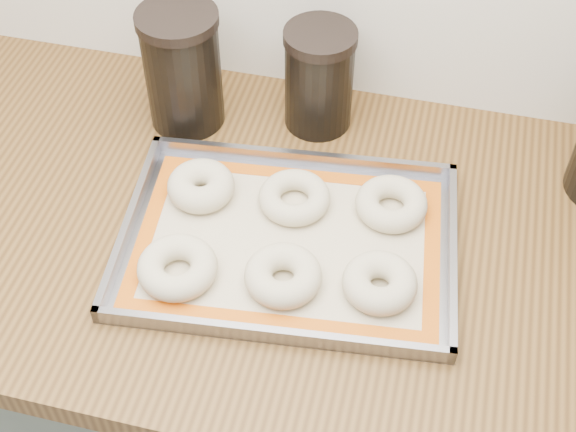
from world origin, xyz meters
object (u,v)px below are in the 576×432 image
(bagel_front_left, at_px, (177,267))
(bagel_back_mid, at_px, (294,197))
(canister_mid, at_px, (319,78))
(bagel_front_mid, at_px, (283,276))
(bagel_back_right, at_px, (391,204))
(canister_left, at_px, (183,69))
(baking_tray, at_px, (288,241))
(bagel_back_left, at_px, (201,186))
(bagel_front_right, at_px, (380,283))

(bagel_front_left, xyz_separation_m, bagel_back_mid, (0.12, 0.16, -0.00))
(bagel_back_mid, distance_m, canister_mid, 0.20)
(bagel_front_mid, distance_m, bagel_back_right, 0.20)
(bagel_front_left, height_order, bagel_front_mid, bagel_front_mid)
(bagel_back_mid, height_order, canister_left, canister_left)
(bagel_back_right, bearing_deg, bagel_back_mid, -171.80)
(baking_tray, bearing_deg, bagel_back_right, 35.22)
(baking_tray, distance_m, bagel_back_right, 0.16)
(canister_left, bearing_deg, bagel_back_right, -20.39)
(bagel_back_left, bearing_deg, bagel_front_mid, -39.90)
(bagel_front_mid, relative_size, bagel_front_right, 1.04)
(bagel_front_left, xyz_separation_m, bagel_front_right, (0.26, 0.04, 0.00))
(baking_tray, distance_m, bagel_front_right, 0.15)
(bagel_front_mid, relative_size, bagel_back_left, 1.05)
(baking_tray, distance_m, bagel_back_left, 0.16)
(bagel_front_mid, xyz_separation_m, bagel_back_mid, (-0.02, 0.14, -0.00))
(bagel_front_left, distance_m, bagel_back_mid, 0.20)
(bagel_front_right, bearing_deg, bagel_front_mid, -171.55)
(bagel_front_mid, height_order, canister_left, canister_left)
(bagel_front_left, distance_m, bagel_back_left, 0.15)
(bagel_front_left, distance_m, canister_left, 0.33)
(bagel_back_mid, bearing_deg, bagel_front_left, -126.48)
(bagel_front_left, height_order, bagel_back_left, bagel_back_left)
(bagel_front_left, distance_m, canister_mid, 0.38)
(bagel_back_left, xyz_separation_m, canister_left, (-0.08, 0.16, 0.07))
(baking_tray, xyz_separation_m, bagel_front_right, (0.14, -0.05, 0.02))
(bagel_front_right, bearing_deg, canister_mid, 115.58)
(bagel_back_mid, bearing_deg, bagel_front_mid, -82.41)
(bagel_back_right, relative_size, canister_mid, 0.60)
(bagel_back_left, distance_m, canister_left, 0.19)
(canister_left, bearing_deg, bagel_back_left, -65.02)
(canister_mid, bearing_deg, bagel_front_mid, -85.43)
(bagel_front_mid, relative_size, canister_mid, 0.60)
(baking_tray, relative_size, bagel_back_mid, 4.76)
(bagel_front_right, height_order, bagel_back_mid, bagel_front_right)
(bagel_back_mid, distance_m, bagel_back_right, 0.14)
(bagel_back_left, height_order, bagel_back_right, bagel_back_left)
(bagel_front_left, relative_size, bagel_back_left, 1.09)
(bagel_front_left, bearing_deg, canister_mid, 72.45)
(bagel_front_left, xyz_separation_m, bagel_front_mid, (0.14, 0.02, 0.00))
(bagel_back_left, bearing_deg, bagel_back_right, 6.96)
(baking_tray, height_order, canister_left, canister_left)
(bagel_front_left, relative_size, bagel_front_mid, 1.04)
(baking_tray, bearing_deg, bagel_front_right, -21.34)
(bagel_front_right, relative_size, canister_left, 0.50)
(bagel_back_mid, bearing_deg, canister_left, 144.79)
(baking_tray, distance_m, bagel_back_mid, 0.07)
(bagel_front_left, relative_size, bagel_back_mid, 1.04)
(bagel_back_right, distance_m, canister_left, 0.38)
(bagel_back_mid, bearing_deg, baking_tray, -83.52)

